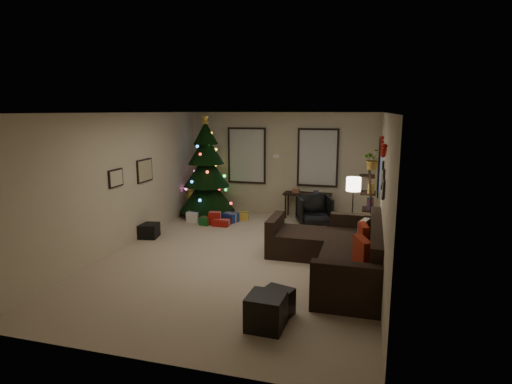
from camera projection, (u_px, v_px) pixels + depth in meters
floor at (243, 257)px, 7.93m from camera, size 7.00×7.00×0.00m
ceiling at (242, 113)px, 7.41m from camera, size 7.00×7.00×0.00m
wall_back at (282, 164)px, 10.98m from camera, size 5.00×0.00×5.00m
wall_front at (143, 245)px, 4.36m from camera, size 5.00×0.00×5.00m
wall_left at (123, 181)px, 8.32m from camera, size 0.00×7.00×7.00m
wall_right at (383, 194)px, 7.01m from camera, size 0.00×7.00×7.00m
window_back_left at (247, 156)px, 11.16m from camera, size 1.05×0.06×1.50m
window_back_right at (318, 158)px, 10.66m from camera, size 1.05×0.06×1.50m
window_right_wall at (380, 166)px, 9.40m from camera, size 0.06×0.90×1.30m
christmas_tree at (207, 174)px, 10.82m from camera, size 1.45×1.45×2.69m
presents at (214, 216)px, 10.47m from camera, size 1.50×1.07×0.30m
sofa at (339, 253)px, 7.24m from camera, size 2.08×3.01×0.92m
pillow_red_a at (362, 255)px, 6.16m from camera, size 0.30×0.51×0.49m
pillow_red_b at (363, 237)px, 7.02m from camera, size 0.20×0.45×0.44m
pillow_cream at (364, 231)px, 7.42m from camera, size 0.22×0.41×0.39m
ottoman_near at (266, 312)px, 5.30m from camera, size 0.49×0.49×0.44m
ottoman_far at (277, 303)px, 5.61m from camera, size 0.49×0.49×0.37m
desk at (307, 196)px, 10.67m from camera, size 1.22×0.43×0.66m
desk_chair at (314, 211)px, 10.02m from camera, size 0.89×0.87×0.73m
bookshelf at (370, 204)px, 8.85m from camera, size 0.30×0.48×1.60m
potted_plant at (373, 156)px, 8.40m from camera, size 0.62×0.59×0.54m
floor_lamp at (353, 189)px, 8.53m from camera, size 0.29×0.29×1.40m
art_map at (145, 171)px, 9.07m from camera, size 0.04×0.60×0.50m
art_abstract at (116, 178)px, 8.05m from camera, size 0.04×0.45×0.35m
gallery at (383, 182)px, 6.91m from camera, size 0.03×1.25×0.54m
garland at (383, 148)px, 6.82m from camera, size 0.08×1.90×0.30m
stocking_left at (277, 161)px, 11.02m from camera, size 0.20×0.05×0.36m
stocking_right at (289, 160)px, 10.97m from camera, size 0.20×0.05×0.36m
storage_bin at (144, 231)px, 9.12m from camera, size 0.68×0.51×0.31m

